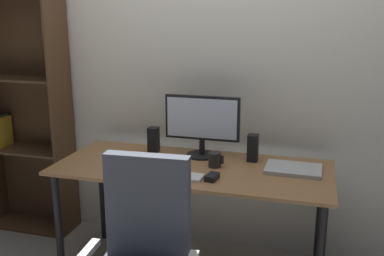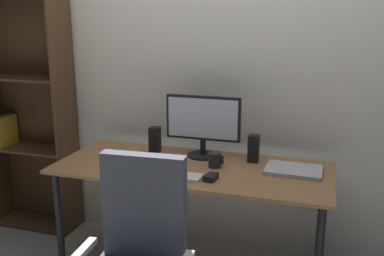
% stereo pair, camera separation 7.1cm
% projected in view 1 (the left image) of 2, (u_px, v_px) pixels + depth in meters
% --- Properties ---
extents(back_wall, '(6.40, 0.10, 2.60)m').
position_uv_depth(back_wall, '(213.00, 64.00, 2.97)').
color(back_wall, silver).
rests_on(back_wall, ground).
extents(desk, '(1.65, 0.69, 0.74)m').
position_uv_depth(desk, '(192.00, 179.00, 2.65)').
color(desk, olive).
rests_on(desk, ground).
extents(monitor, '(0.48, 0.20, 0.39)m').
position_uv_depth(monitor, '(202.00, 122.00, 2.76)').
color(monitor, black).
rests_on(monitor, desk).
extents(keyboard, '(0.29, 0.12, 0.02)m').
position_uv_depth(keyboard, '(177.00, 176.00, 2.44)').
color(keyboard, silver).
rests_on(keyboard, desk).
extents(mouse, '(0.07, 0.10, 0.03)m').
position_uv_depth(mouse, '(212.00, 177.00, 2.41)').
color(mouse, black).
rests_on(mouse, desk).
extents(coffee_mug, '(0.09, 0.08, 0.09)m').
position_uv_depth(coffee_mug, '(215.00, 160.00, 2.60)').
color(coffee_mug, black).
rests_on(coffee_mug, desk).
extents(laptop, '(0.33, 0.24, 0.02)m').
position_uv_depth(laptop, '(293.00, 169.00, 2.55)').
color(laptop, '#B7BABC').
rests_on(laptop, desk).
extents(speaker_left, '(0.06, 0.07, 0.17)m').
position_uv_depth(speaker_left, '(154.00, 140.00, 2.87)').
color(speaker_left, black).
rests_on(speaker_left, desk).
extents(speaker_right, '(0.06, 0.07, 0.17)m').
position_uv_depth(speaker_right, '(253.00, 148.00, 2.70)').
color(speaker_right, black).
rests_on(speaker_right, desk).
extents(bookshelf, '(0.68, 0.28, 1.80)m').
position_uv_depth(bookshelf, '(24.00, 115.00, 3.29)').
color(bookshelf, '#4C331E').
rests_on(bookshelf, ground).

